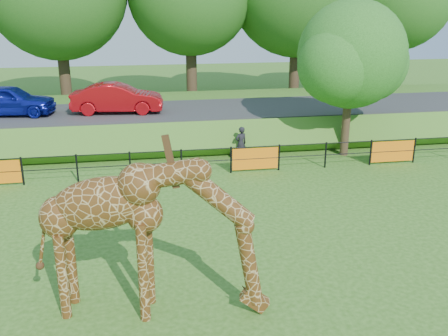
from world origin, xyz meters
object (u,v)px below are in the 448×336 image
(giraffe, at_px, (152,238))
(visitor, at_px, (241,144))
(car_blue, at_px, (9,100))
(car_red, at_px, (117,98))
(tree_east, at_px, (353,59))

(giraffe, relative_size, visitor, 3.39)
(car_blue, distance_m, visitor, 11.38)
(car_red, bearing_deg, visitor, -122.69)
(car_red, bearing_deg, car_blue, 92.10)
(visitor, distance_m, tree_east, 6.00)
(giraffe, height_order, tree_east, tree_east)
(giraffe, xyz_separation_m, car_red, (-1.11, 14.82, 0.33))
(visitor, bearing_deg, giraffe, 47.75)
(giraffe, xyz_separation_m, car_blue, (-6.19, 15.13, 0.34))
(car_blue, bearing_deg, giraffe, -150.64)
(car_blue, relative_size, tree_east, 0.63)
(giraffe, height_order, visitor, giraffe)
(giraffe, distance_m, visitor, 11.48)
(car_red, height_order, tree_east, tree_east)
(giraffe, bearing_deg, tree_east, 61.42)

